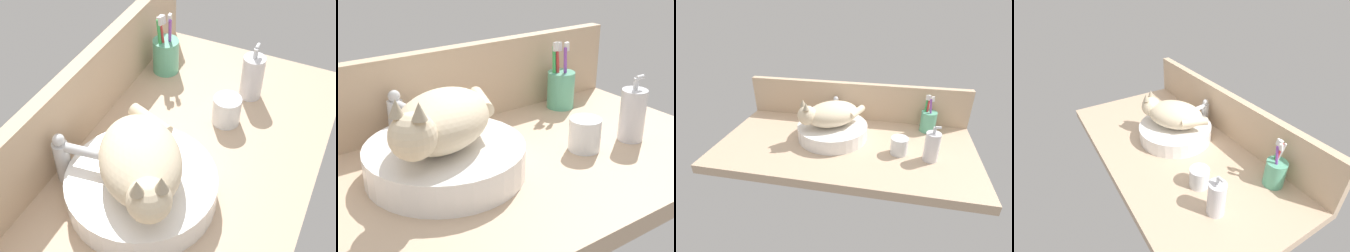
{
  "view_description": "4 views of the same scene",
  "coord_description": "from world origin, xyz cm",
  "views": [
    {
      "loc": [
        -63.69,
        -28.3,
        82.54
      ],
      "look_at": [
        4.73,
        3.75,
        11.73
      ],
      "focal_mm": 50.0,
      "sensor_mm": 36.0,
      "label": 1
    },
    {
      "loc": [
        -46.26,
        -71.87,
        47.59
      ],
      "look_at": [
        4.65,
        -0.3,
        9.51
      ],
      "focal_mm": 50.0,
      "sensor_mm": 36.0,
      "label": 2
    },
    {
      "loc": [
        19.99,
        -101.89,
        63.02
      ],
      "look_at": [
        -0.66,
        -0.19,
        8.9
      ],
      "focal_mm": 28.0,
      "sensor_mm": 36.0,
      "label": 3
    },
    {
      "loc": [
        80.5,
        -45.51,
        69.9
      ],
      "look_at": [
        1.6,
        2.74,
        11.35
      ],
      "focal_mm": 28.0,
      "sensor_mm": 36.0,
      "label": 4
    }
  ],
  "objects": [
    {
      "name": "sink_basin",
      "position": [
        -7.13,
        4.51,
        3.32
      ],
      "size": [
        32.9,
        32.9,
        6.64
      ],
      "primitive_type": "cylinder",
      "color": "white",
      "rests_on": "ground_plane"
    },
    {
      "name": "soap_dispenser",
      "position": [
        37.03,
        -6.13,
        6.37
      ],
      "size": [
        5.98,
        5.98,
        15.81
      ],
      "color": "silver",
      "rests_on": "ground_plane"
    },
    {
      "name": "cat",
      "position": [
        -8.19,
        3.64,
        12.4
      ],
      "size": [
        30.22,
        28.43,
        14.0
      ],
      "color": "beige",
      "rests_on": "sink_basin"
    },
    {
      "name": "water_glass",
      "position": [
        24.16,
        -3.7,
        3.26
      ],
      "size": [
        7.29,
        7.29,
        7.54
      ],
      "color": "white",
      "rests_on": "ground_plane"
    },
    {
      "name": "toothbrush_cup",
      "position": [
        37.69,
        19.93,
        5.61
      ],
      "size": [
        7.52,
        7.52,
        18.71
      ],
      "color": "#5BB28E",
      "rests_on": "ground_plane"
    },
    {
      "name": "faucet",
      "position": [
        -9.47,
        21.78,
        7.3
      ],
      "size": [
        4.23,
        11.86,
        13.6
      ],
      "color": "silver",
      "rests_on": "ground_plane"
    },
    {
      "name": "backsplash_panel",
      "position": [
        0.0,
        27.71,
        9.93
      ],
      "size": [
        116.13,
        3.6,
        19.86
      ],
      "primitive_type": "cube",
      "color": "#CCAD8C",
      "rests_on": "ground_plane"
    },
    {
      "name": "ground_plane",
      "position": [
        0.0,
        0.0,
        -2.0
      ],
      "size": [
        116.13,
        59.02,
        4.0
      ],
      "primitive_type": "cube",
      "color": "tan"
    }
  ]
}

